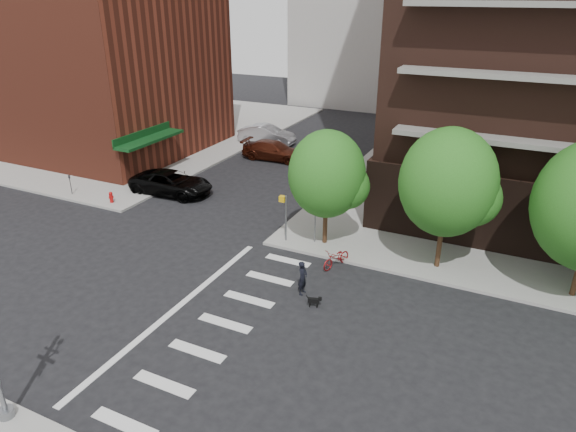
{
  "coord_description": "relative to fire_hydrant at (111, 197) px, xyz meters",
  "views": [
    {
      "loc": [
        13.06,
        -14.79,
        12.69
      ],
      "look_at": [
        3.0,
        6.0,
        2.5
      ],
      "focal_mm": 32.0,
      "sensor_mm": 36.0,
      "label": 1
    }
  ],
  "objects": [
    {
      "name": "parking_meter",
      "position": [
        -3.5,
        -0.0,
        0.41
      ],
      "size": [
        0.1,
        0.08,
        1.32
      ],
      "color": "black",
      "rests_on": "sidewalk_nw"
    },
    {
      "name": "parked_car_silver",
      "position": [
        2.3,
        17.0,
        0.29
      ],
      "size": [
        2.02,
        5.19,
        1.69
      ],
      "primitive_type": "imported",
      "rotation": [
        0.0,
        0.0,
        1.62
      ],
      "color": "#ACADB3",
      "rests_on": "ground"
    },
    {
      "name": "ground",
      "position": [
        10.5,
        -7.8,
        -0.55
      ],
      "size": [
        120.0,
        120.0,
        0.0
      ],
      "primitive_type": "plane",
      "color": "black",
      "rests_on": "ground"
    },
    {
      "name": "crosswalk",
      "position": [
        12.71,
        -7.8,
        -0.55
      ],
      "size": [
        3.85,
        13.0,
        0.01
      ],
      "color": "silver",
      "rests_on": "ground"
    },
    {
      "name": "sidewalk_nw",
      "position": [
        -14.0,
        15.7,
        -0.48
      ],
      "size": [
        31.0,
        33.0,
        0.15
      ],
      "primitive_type": "cube",
      "color": "gray",
      "rests_on": "ground"
    },
    {
      "name": "parked_car_maroon",
      "position": [
        5.0,
        13.12,
        0.21
      ],
      "size": [
        2.41,
        5.37,
        1.53
      ],
      "primitive_type": "imported",
      "rotation": [
        0.0,
        0.0,
        1.62
      ],
      "color": "#481A0E",
      "rests_on": "ground"
    },
    {
      "name": "dog_walker",
      "position": [
        15.44,
        -4.29,
        0.26
      ],
      "size": [
        0.59,
        0.39,
        1.63
      ],
      "primitive_type": "imported",
      "rotation": [
        0.0,
        0.0,
        1.57
      ],
      "color": "black",
      "rests_on": "ground"
    },
    {
      "name": "parked_car_black",
      "position": [
        2.3,
        3.26,
        0.23
      ],
      "size": [
        2.94,
        5.78,
        1.57
      ],
      "primitive_type": "imported",
      "rotation": [
        0.0,
        0.0,
        1.63
      ],
      "color": "black",
      "rests_on": "ground"
    },
    {
      "name": "dog",
      "position": [
        16.36,
        -5.06,
        -0.23
      ],
      "size": [
        0.61,
        0.28,
        0.51
      ],
      "rotation": [
        0.0,
        0.0,
        0.24
      ],
      "color": "black",
      "rests_on": "ground"
    },
    {
      "name": "fire_hydrant",
      "position": [
        0.0,
        0.0,
        0.0
      ],
      "size": [
        0.24,
        0.24,
        0.73
      ],
      "color": "#A50C0C",
      "rests_on": "sidewalk_nw"
    },
    {
      "name": "tree_a",
      "position": [
        14.5,
        0.7,
        3.49
      ],
      "size": [
        4.0,
        4.0,
        5.9
      ],
      "color": "#301E11",
      "rests_on": "sidewalk_ne"
    },
    {
      "name": "midrise_nw",
      "position": [
        -11.5,
        10.2,
        9.6
      ],
      "size": [
        21.4,
        15.5,
        20.0
      ],
      "color": "maroon",
      "rests_on": "sidewalk_nw"
    },
    {
      "name": "scooter",
      "position": [
        15.94,
        -1.3,
        -0.06
      ],
      "size": [
        1.24,
        1.97,
        0.98
      ],
      "primitive_type": "imported",
      "rotation": [
        0.0,
        0.0,
        -0.34
      ],
      "color": "maroon",
      "rests_on": "ground"
    },
    {
      "name": "pedestrian_signal",
      "position": [
        12.82,
        0.12,
        1.3
      ],
      "size": [
        2.18,
        0.67,
        2.6
      ],
      "color": "slate",
      "rests_on": "sidewalk_ne"
    },
    {
      "name": "tree_b",
      "position": [
        20.5,
        0.7,
        3.99
      ],
      "size": [
        4.5,
        4.5,
        6.65
      ],
      "color": "#301E11",
      "rests_on": "sidewalk_ne"
    }
  ]
}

